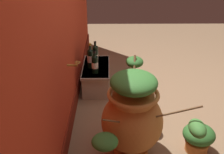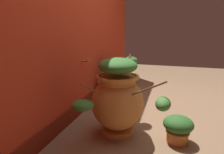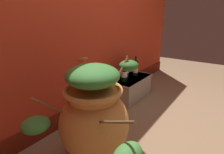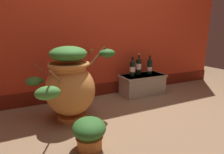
{
  "view_description": "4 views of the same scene",
  "coord_description": "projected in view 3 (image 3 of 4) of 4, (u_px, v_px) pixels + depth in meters",
  "views": [
    {
      "loc": [
        -2.41,
        0.7,
        1.71
      ],
      "look_at": [
        0.07,
        0.67,
        0.4
      ],
      "focal_mm": 41.04,
      "sensor_mm": 36.0,
      "label": 1
    },
    {
      "loc": [
        -2.52,
        0.0,
        1.09
      ],
      "look_at": [
        -0.12,
        0.72,
        0.47
      ],
      "focal_mm": 32.39,
      "sensor_mm": 36.0,
      "label": 2
    },
    {
      "loc": [
        -1.49,
        -0.29,
        1.1
      ],
      "look_at": [
        -0.1,
        0.74,
        0.52
      ],
      "focal_mm": 28.03,
      "sensor_mm": 36.0,
      "label": 3
    },
    {
      "loc": [
        -1.05,
        -1.39,
        0.95
      ],
      "look_at": [
        -0.03,
        0.76,
        0.36
      ],
      "focal_mm": 29.63,
      "sensor_mm": 36.0,
      "label": 4
    }
  ],
  "objects": [
    {
      "name": "wine_bottle_right",
      "position": [
        135.0,
        67.0,
        2.53
      ],
      "size": [
        0.08,
        0.08,
        0.29
      ],
      "color": "black",
      "rests_on": "stone_ledge"
    },
    {
      "name": "ground_plane",
      "position": [
        181.0,
        141.0,
        1.66
      ],
      "size": [
        7.0,
        7.0,
        0.0
      ],
      "primitive_type": "plane",
      "color": "#896B4C"
    },
    {
      "name": "back_wall",
      "position": [
        83.0,
        0.0,
        1.91
      ],
      "size": [
        4.4,
        0.33,
        2.6
      ],
      "color": "red",
      "rests_on": "ground_plane"
    },
    {
      "name": "stone_ledge",
      "position": [
        131.0,
        87.0,
        2.51
      ],
      "size": [
        0.69,
        0.34,
        0.3
      ],
      "color": "#B2A893",
      "rests_on": "ground_plane"
    },
    {
      "name": "terracotta_urn",
      "position": [
        94.0,
        117.0,
        1.32
      ],
      "size": [
        0.94,
        0.85,
        0.8
      ],
      "color": "#CC7F3D",
      "rests_on": "ground_plane"
    },
    {
      "name": "wine_bottle_left",
      "position": [
        126.0,
        68.0,
        2.43
      ],
      "size": [
        0.08,
        0.08,
        0.32
      ],
      "color": "black",
      "rests_on": "stone_ledge"
    },
    {
      "name": "wine_bottle_middle",
      "position": [
        124.0,
        72.0,
        2.28
      ],
      "size": [
        0.08,
        0.08,
        0.28
      ],
      "color": "black",
      "rests_on": "stone_ledge"
    }
  ]
}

